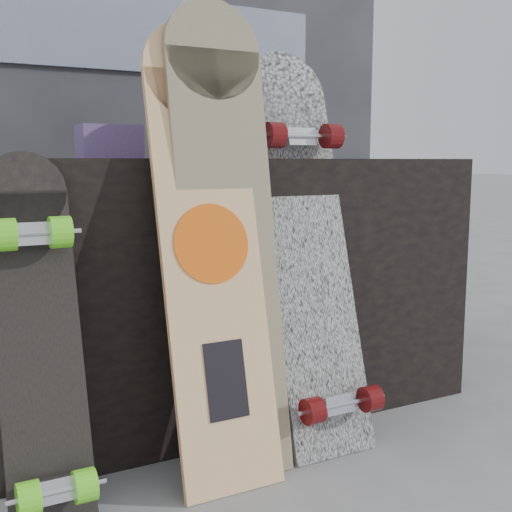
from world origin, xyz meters
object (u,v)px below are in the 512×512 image
longboard_celtic (227,222)px  longboard_cascadia (308,240)px  longboard_geisha (209,237)px  skateboard_dark (39,337)px  vendor_table (213,286)px

longboard_celtic → longboard_cascadia: 0.28m
longboard_geisha → longboard_celtic: (0.05, 0.01, 0.03)m
longboard_celtic → skateboard_dark: (-0.47, -0.05, -0.22)m
longboard_cascadia → skateboard_dark: bearing=-173.1°
vendor_table → longboard_geisha: (-0.18, -0.39, 0.21)m
longboard_geisha → skateboard_dark: bearing=-175.2°
longboard_geisha → skateboard_dark: 0.46m
vendor_table → skateboard_dark: (-0.60, -0.43, 0.02)m
skateboard_dark → longboard_cascadia: bearing=6.9°
vendor_table → longboard_cascadia: 0.41m
vendor_table → longboard_celtic: longboard_celtic is taller
longboard_celtic → longboard_cascadia: bearing=8.7°
longboard_celtic → skateboard_dark: longboard_celtic is taller
longboard_cascadia → skateboard_dark: longboard_cascadia is taller
longboard_celtic → longboard_cascadia: size_ratio=1.08×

